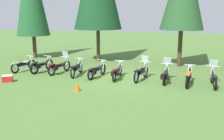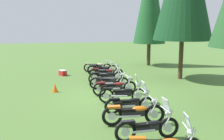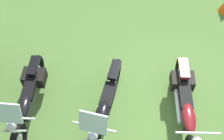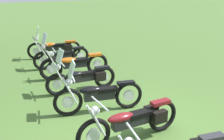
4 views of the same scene
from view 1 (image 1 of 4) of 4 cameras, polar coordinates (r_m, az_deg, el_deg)
The scene contains 13 objects.
ground_plane at distance 15.49m, azimuth 1.45°, elevation -1.97°, with size 80.00×80.00×0.00m, color #4C7033.
motorcycle_0 at distance 18.46m, azimuth -19.15°, elevation 1.09°, with size 0.75×2.14×0.99m.
motorcycle_1 at distance 17.81m, azimuth -15.50°, elevation 0.98°, with size 0.82×2.21×1.04m.
motorcycle_2 at distance 17.21m, azimuth -11.75°, elevation 0.81°, with size 0.86×2.31×1.37m.
motorcycle_3 at distance 16.45m, azimuth -7.89°, elevation 0.41°, with size 0.62×2.35×1.01m.
motorcycle_4 at distance 15.77m, azimuth -3.46°, elevation -0.08°, with size 0.79×2.28×1.00m.
motorcycle_5 at distance 15.40m, azimuth 1.18°, elevation -0.35°, with size 0.69×2.36×1.01m.
motorcycle_6 at distance 15.23m, azimuth 6.62°, elevation -0.47°, with size 0.74×2.24×1.37m.
motorcycle_7 at distance 14.94m, azimuth 11.94°, elevation -1.04°, with size 0.77×2.15×1.35m.
motorcycle_8 at distance 14.73m, azimuth 16.81°, elevation -1.41°, with size 0.61×2.36×1.03m.
motorcycle_9 at distance 14.90m, azimuth 21.83°, elevation -1.70°, with size 0.72×2.18×1.36m.
picnic_cooler at distance 15.95m, azimuth -22.41°, elevation -1.78°, with size 0.69×0.60×0.39m.
traffic_cone at distance 13.10m, azimuth -7.78°, elevation -3.71°, with size 0.32×0.32×0.48m, color #EA590F.
Camera 1 is at (3.69, -14.54, 3.88)m, focal length 40.75 mm.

